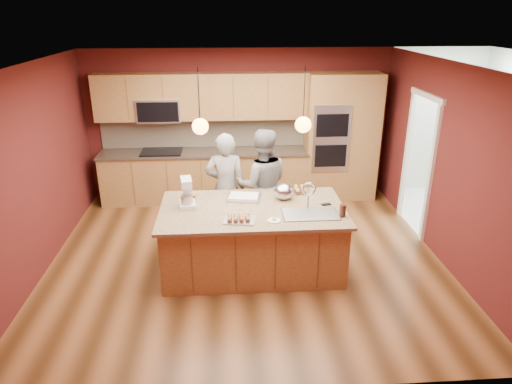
{
  "coord_description": "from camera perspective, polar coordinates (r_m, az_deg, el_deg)",
  "views": [
    {
      "loc": [
        -0.26,
        -5.75,
        3.33
      ],
      "look_at": [
        0.14,
        -0.1,
        1.05
      ],
      "focal_mm": 32.0,
      "sensor_mm": 36.0,
      "label": 1
    }
  ],
  "objects": [
    {
      "name": "floor",
      "position": [
        6.65,
        -1.24,
        -8.09
      ],
      "size": [
        5.5,
        5.5,
        0.0
      ],
      "primitive_type": "plane",
      "color": "#462812",
      "rests_on": "ground"
    },
    {
      "name": "ceiling",
      "position": [
        5.79,
        -1.47,
        15.72
      ],
      "size": [
        5.5,
        5.5,
        0.0
      ],
      "primitive_type": "plane",
      "rotation": [
        3.14,
        0.0,
        0.0
      ],
      "color": "white",
      "rests_on": "ground"
    },
    {
      "name": "wall_back",
      "position": [
        8.49,
        -2.16,
        8.46
      ],
      "size": [
        5.5,
        0.0,
        5.5
      ],
      "primitive_type": "plane",
      "rotation": [
        1.57,
        0.0,
        0.0
      ],
      "color": "#4F1716",
      "rests_on": "ground"
    },
    {
      "name": "wall_front",
      "position": [
        3.81,
        0.47,
        -9.31
      ],
      "size": [
        5.5,
        0.0,
        5.5
      ],
      "primitive_type": "plane",
      "rotation": [
        -1.57,
        0.0,
        0.0
      ],
      "color": "#4F1716",
      "rests_on": "ground"
    },
    {
      "name": "wall_left",
      "position": [
        6.57,
        -26.07,
        2.13
      ],
      "size": [
        0.0,
        5.0,
        5.0
      ],
      "primitive_type": "plane",
      "rotation": [
        1.57,
        0.0,
        1.57
      ],
      "color": "#4F1716",
      "rests_on": "ground"
    },
    {
      "name": "wall_right",
      "position": [
        6.78,
        22.58,
        3.28
      ],
      "size": [
        0.0,
        5.0,
        5.0
      ],
      "primitive_type": "plane",
      "rotation": [
        1.57,
        0.0,
        -1.57
      ],
      "color": "#4F1716",
      "rests_on": "ground"
    },
    {
      "name": "cabinet_run",
      "position": [
        8.34,
        -6.75,
        5.49
      ],
      "size": [
        3.74,
        0.64,
        2.3
      ],
      "color": "brown",
      "rests_on": "floor"
    },
    {
      "name": "oven_column",
      "position": [
        8.5,
        10.55,
        6.74
      ],
      "size": [
        1.3,
        0.62,
        2.3
      ],
      "color": "brown",
      "rests_on": "floor"
    },
    {
      "name": "doorway_trim",
      "position": [
        7.55,
        19.57,
        3.09
      ],
      "size": [
        0.08,
        1.11,
        2.2
      ],
      "primitive_type": null,
      "color": "white",
      "rests_on": "wall_right"
    },
    {
      "name": "pendant_left",
      "position": [
        5.63,
        -6.98,
        8.18
      ],
      "size": [
        0.2,
        0.2,
        0.8
      ],
      "color": "black",
      "rests_on": "ceiling"
    },
    {
      "name": "pendant_right",
      "position": [
        5.7,
        5.91,
        8.41
      ],
      "size": [
        0.2,
        0.2,
        0.8
      ],
      "color": "black",
      "rests_on": "ceiling"
    },
    {
      "name": "island",
      "position": [
        6.18,
        -0.3,
        -5.75
      ],
      "size": [
        2.43,
        1.36,
        1.27
      ],
      "color": "brown",
      "rests_on": "floor"
    },
    {
      "name": "person_left",
      "position": [
        6.86,
        -3.81,
        0.6
      ],
      "size": [
        0.62,
        0.42,
        1.67
      ],
      "primitive_type": "imported",
      "rotation": [
        0.0,
        0.0,
        3.11
      ],
      "color": "black",
      "rests_on": "floor"
    },
    {
      "name": "person_right",
      "position": [
        6.87,
        0.77,
        0.9
      ],
      "size": [
        0.85,
        0.67,
        1.72
      ],
      "primitive_type": "imported",
      "rotation": [
        0.0,
        0.0,
        3.16
      ],
      "color": "slate",
      "rests_on": "floor"
    },
    {
      "name": "stand_mixer",
      "position": [
        6.04,
        -8.64,
        -0.33
      ],
      "size": [
        0.24,
        0.31,
        0.39
      ],
      "rotation": [
        0.0,
        0.0,
        0.14
      ],
      "color": "silver",
      "rests_on": "island"
    },
    {
      "name": "sheet_cake",
      "position": [
        6.28,
        -1.53,
        -0.64
      ],
      "size": [
        0.5,
        0.41,
        0.05
      ],
      "rotation": [
        0.0,
        0.0,
        -0.18
      ],
      "color": "silver",
      "rests_on": "island"
    },
    {
      "name": "cooling_rack",
      "position": [
        5.64,
        -2.07,
        -3.5
      ],
      "size": [
        0.43,
        0.34,
        0.02
      ],
      "primitive_type": "cube",
      "rotation": [
        0.0,
        0.0,
        -0.17
      ],
      "color": "silver",
      "rests_on": "island"
    },
    {
      "name": "mixing_bowl",
      "position": [
        6.25,
        3.5,
        0.06
      ],
      "size": [
        0.27,
        0.27,
        0.23
      ],
      "primitive_type": "ellipsoid",
      "color": "silver",
      "rests_on": "island"
    },
    {
      "name": "plate",
      "position": [
        5.63,
        2.29,
        -3.59
      ],
      "size": [
        0.16,
        0.16,
        0.01
      ],
      "primitive_type": "cylinder",
      "color": "white",
      "rests_on": "island"
    },
    {
      "name": "tumbler",
      "position": [
        5.83,
        10.77,
        -2.31
      ],
      "size": [
        0.08,
        0.08,
        0.16
      ],
      "primitive_type": "cylinder",
      "color": "#321A10",
      "rests_on": "island"
    },
    {
      "name": "phone",
      "position": [
        6.16,
        8.74,
        -1.53
      ],
      "size": [
        0.14,
        0.1,
        0.01
      ],
      "primitive_type": "cube",
      "rotation": [
        0.0,
        0.0,
        0.27
      ],
      "color": "black",
      "rests_on": "island"
    },
    {
      "name": "cupcakes_left",
      "position": [
        6.39,
        -8.39,
        -0.4
      ],
      "size": [
        0.21,
        0.14,
        0.06
      ],
      "primitive_type": null,
      "color": "tan",
      "rests_on": "island"
    },
    {
      "name": "cupcakes_rack",
      "position": [
        5.61,
        -2.21,
        -3.21
      ],
      "size": [
        0.29,
        0.22,
        0.07
      ],
      "primitive_type": null,
      "color": "tan",
      "rests_on": "island"
    },
    {
      "name": "cupcakes_right",
      "position": [
        6.51,
        4.73,
        0.28
      ],
      "size": [
        0.35,
        0.26,
        0.08
      ],
      "primitive_type": null,
      "color": "tan",
      "rests_on": "island"
    },
    {
      "name": "washer",
      "position": [
        8.44,
        28.33,
        -0.11
      ],
      "size": [
        0.74,
        0.76,
        1.07
      ],
      "primitive_type": "cube",
      "rotation": [
        0.0,
        0.0,
        0.11
      ],
      "color": "silver",
      "rests_on": "floor"
    },
    {
      "name": "dryer",
      "position": [
        8.96,
        25.97,
        1.03
      ],
      "size": [
        0.61,
        0.63,
        0.93
      ],
      "primitive_type": "cube",
      "rotation": [
        0.0,
        0.0,
        -0.06
      ],
      "color": "silver",
      "rests_on": "floor"
    }
  ]
}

